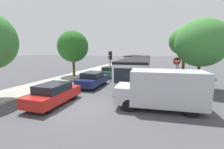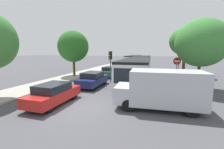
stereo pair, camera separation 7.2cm
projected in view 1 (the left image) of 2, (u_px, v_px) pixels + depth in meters
name	position (u px, v px, depth m)	size (l,w,h in m)	color
ground_plane	(82.00, 107.00, 9.28)	(200.00, 200.00, 0.00)	#47474C
kerb_strip_left	(90.00, 71.00, 25.26)	(3.20, 39.76, 0.14)	#9E998E
articulated_bus	(139.00, 66.00, 19.25)	(3.61, 17.85, 2.63)	silver
city_bus_rear	(133.00, 59.00, 37.66)	(2.51, 11.09, 2.38)	silver
queued_car_red	(54.00, 94.00, 9.67)	(1.68, 3.93, 1.37)	#B21E19
queued_car_navy	(93.00, 79.00, 14.53)	(1.76, 4.11, 1.43)	navy
queued_car_green	(110.00, 72.00, 20.23)	(1.67, 3.92, 1.36)	#236638
queued_car_silver	(120.00, 67.00, 25.44)	(1.82, 4.25, 1.48)	#B7BABF
white_van	(162.00, 89.00, 8.78)	(5.14, 2.35, 2.31)	#B7BABF
traffic_light	(110.00, 60.00, 16.56)	(0.38, 0.40, 3.40)	#56595E
no_entry_sign	(176.00, 67.00, 14.49)	(0.70, 0.08, 2.82)	#56595E
direction_sign_post	(179.00, 59.00, 17.23)	(0.27, 1.39, 3.60)	#56595E
tree_left_mid	(73.00, 47.00, 19.73)	(4.01, 4.01, 6.07)	#51381E
tree_right_near	(201.00, 43.00, 12.78)	(4.29, 4.29, 6.17)	#51381E
tree_right_mid	(185.00, 42.00, 20.30)	(4.19, 4.19, 6.72)	#51381E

